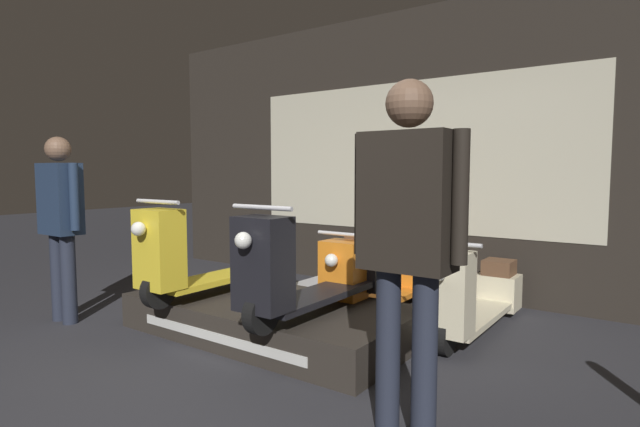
{
  "coord_description": "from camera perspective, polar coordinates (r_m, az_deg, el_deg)",
  "views": [
    {
      "loc": [
        2.53,
        -2.08,
        1.38
      ],
      "look_at": [
        -0.09,
        1.59,
        1.0
      ],
      "focal_mm": 28.0,
      "sensor_mm": 36.0,
      "label": 1
    }
  ],
  "objects": [
    {
      "name": "ground_plane",
      "position": [
        3.55,
        -14.53,
        -18.21
      ],
      "size": [
        30.0,
        30.0,
        0.0
      ],
      "primitive_type": "plane",
      "color": "#2D2D33"
    },
    {
      "name": "person_left_browsing",
      "position": [
        5.1,
        -27.51,
        -0.09
      ],
      "size": [
        0.57,
        0.23,
        1.69
      ],
      "color": "#232838",
      "rests_on": "ground_plane"
    },
    {
      "name": "scooter_backrow_2",
      "position": [
        4.51,
        17.18,
        -8.98
      ],
      "size": [
        0.51,
        1.76,
        0.87
      ],
      "color": "black",
      "rests_on": "ground_plane"
    },
    {
      "name": "person_right_browsing",
      "position": [
        2.56,
        9.99,
        -1.38
      ],
      "size": [
        0.62,
        0.26,
        1.84
      ],
      "color": "#232838",
      "rests_on": "ground_plane"
    },
    {
      "name": "scooter_backrow_1",
      "position": [
        4.87,
        6.65,
        -7.77
      ],
      "size": [
        0.51,
        1.76,
        0.87
      ],
      "color": "black",
      "rests_on": "ground_plane"
    },
    {
      "name": "scooter_display_left",
      "position": [
        4.57,
        -11.6,
        -4.88
      ],
      "size": [
        0.51,
        1.76,
        0.87
      ],
      "color": "black",
      "rests_on": "display_platform"
    },
    {
      "name": "display_platform",
      "position": [
        4.34,
        -5.87,
        -11.72
      ],
      "size": [
        2.44,
        1.18,
        0.3
      ],
      "color": "#2D2823",
      "rests_on": "ground_plane"
    },
    {
      "name": "scooter_display_right",
      "position": [
        3.85,
        -0.32,
        -6.6
      ],
      "size": [
        0.51,
        1.76,
        0.87
      ],
      "color": "black",
      "rests_on": "display_platform"
    },
    {
      "name": "shop_wall_back",
      "position": [
        5.86,
        10.01,
        6.85
      ],
      "size": [
        7.42,
        0.09,
        3.2
      ],
      "color": "#28231E",
      "rests_on": "ground_plane"
    },
    {
      "name": "scooter_backrow_0",
      "position": [
        5.37,
        -2.13,
        -6.56
      ],
      "size": [
        0.51,
        1.76,
        0.87
      ],
      "color": "black",
      "rests_on": "ground_plane"
    }
  ]
}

